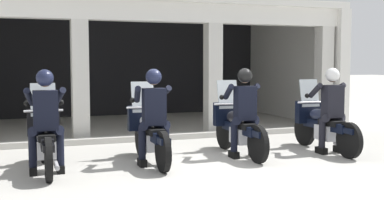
{
  "coord_description": "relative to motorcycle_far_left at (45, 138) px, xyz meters",
  "views": [
    {
      "loc": [
        -2.88,
        -7.43,
        1.7
      ],
      "look_at": [
        0.0,
        0.59,
        1.02
      ],
      "focal_mm": 44.88,
      "sensor_mm": 36.0,
      "label": 1
    }
  ],
  "objects": [
    {
      "name": "ground_plane",
      "position": [
        2.53,
        2.64,
        -0.5
      ],
      "size": [
        80.0,
        80.0,
        0.0
      ],
      "primitive_type": "plane",
      "color": "#A8A59E"
    },
    {
      "name": "station_building",
      "position": [
        2.39,
        5.37,
        1.56
      ],
      "size": [
        10.3,
        5.32,
        3.18
      ],
      "color": "black",
      "rests_on": "ground"
    },
    {
      "name": "kerb_strip",
      "position": [
        2.39,
        2.16,
        -0.44
      ],
      "size": [
        9.8,
        0.24,
        0.12
      ],
      "primitive_type": "cube",
      "color": "#B7B5AD",
      "rests_on": "ground"
    },
    {
      "name": "motorcycle_far_left",
      "position": [
        0.0,
        0.0,
        0.0
      ],
      "size": [
        0.62,
        2.04,
        1.35
      ],
      "rotation": [
        0.0,
        0.0,
        -0.15
      ],
      "color": "black",
      "rests_on": "ground"
    },
    {
      "name": "police_officer_far_left",
      "position": [
        -0.0,
        -0.28,
        0.44
      ],
      "size": [
        0.63,
        0.61,
        1.58
      ],
      "rotation": [
        0.0,
        0.0,
        -0.15
      ],
      "color": "black",
      "rests_on": "ground"
    },
    {
      "name": "motorcycle_center_left",
      "position": [
        1.69,
        0.02,
        0.0
      ],
      "size": [
        0.62,
        2.04,
        1.35
      ],
      "rotation": [
        0.0,
        0.0,
        -0.13
      ],
      "color": "black",
      "rests_on": "ground"
    },
    {
      "name": "police_officer_center_left",
      "position": [
        1.68,
        -0.27,
        0.44
      ],
      "size": [
        0.63,
        0.61,
        1.58
      ],
      "rotation": [
        0.0,
        0.0,
        -0.13
      ],
      "color": "black",
      "rests_on": "ground"
    },
    {
      "name": "motorcycle_center_right",
      "position": [
        3.37,
        0.12,
        0.0
      ],
      "size": [
        0.62,
        2.04,
        1.35
      ],
      "rotation": [
        0.0,
        0.0,
        -0.15
      ],
      "color": "black",
      "rests_on": "ground"
    },
    {
      "name": "police_officer_center_right",
      "position": [
        3.37,
        -0.16,
        0.44
      ],
      "size": [
        0.63,
        0.61,
        1.58
      ],
      "rotation": [
        0.0,
        0.0,
        -0.15
      ],
      "color": "black",
      "rests_on": "ground"
    },
    {
      "name": "motorcycle_far_right",
      "position": [
        5.06,
        -0.07,
        0.0
      ],
      "size": [
        0.62,
        2.04,
        1.35
      ],
      "rotation": [
        0.0,
        0.0,
        -0.05
      ],
      "color": "black",
      "rests_on": "ground"
    },
    {
      "name": "police_officer_far_right",
      "position": [
        5.06,
        -0.36,
        0.44
      ],
      "size": [
        0.63,
        0.61,
        1.58
      ],
      "rotation": [
        0.0,
        0.0,
        -0.05
      ],
      "color": "black",
      "rests_on": "ground"
    }
  ]
}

